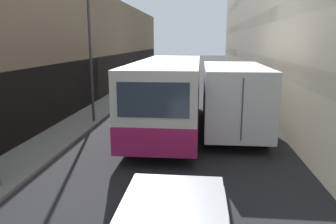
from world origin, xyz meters
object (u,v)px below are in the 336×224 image
object	(u,v)px
box_truck	(232,94)
panel_van	(157,74)
bus	(169,93)
street_lamp	(88,8)

from	to	relation	value
box_truck	panel_van	bearing A→B (deg)	111.31
bus	box_truck	bearing A→B (deg)	6.06
box_truck	street_lamp	world-z (taller)	street_lamp
panel_van	street_lamp	world-z (taller)	street_lamp
street_lamp	box_truck	bearing A→B (deg)	-2.97
panel_van	street_lamp	distance (m)	12.99
bus	panel_van	distance (m)	13.06
box_truck	street_lamp	xyz separation A→B (m)	(-6.36, 0.33, 3.66)
panel_van	bus	bearing A→B (deg)	-80.30
panel_van	street_lamp	bearing A→B (deg)	-96.74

